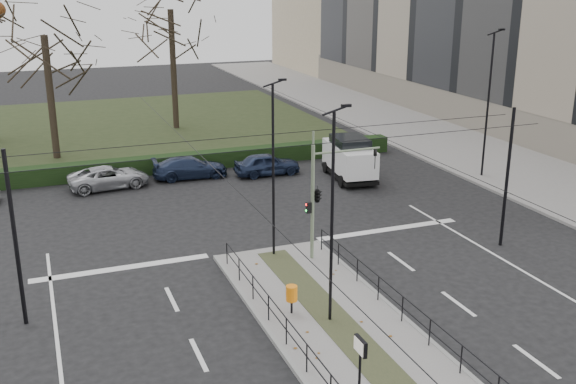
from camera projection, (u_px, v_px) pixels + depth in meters
name	position (u px, v px, depth m)	size (l,w,h in m)	color
ground	(314.00, 302.00, 23.97)	(140.00, 140.00, 0.00)	black
median_island	(344.00, 333.00, 21.73)	(4.40, 15.00, 0.14)	slate
sidewalk_east	(421.00, 133.00, 49.67)	(8.00, 90.00, 0.14)	slate
park	(72.00, 131.00, 50.36)	(38.00, 26.00, 0.10)	#253018
hedge	(89.00, 171.00, 38.31)	(38.00, 1.00, 1.00)	black
median_railing	(347.00, 309.00, 21.37)	(4.14, 13.24, 0.92)	black
catenary	(298.00, 197.00, 24.37)	(20.00, 34.00, 6.00)	black
traffic_light	(319.00, 193.00, 26.63)	(3.20, 1.83, 4.71)	#67765B
litter_bin	(292.00, 294.00, 22.65)	(0.39, 0.39, 1.00)	black
info_panel	(360.00, 355.00, 17.16)	(0.12, 0.56, 2.16)	black
streetlamp_median_near	(332.00, 216.00, 21.31)	(0.60, 0.12, 7.21)	black
streetlamp_median_far	(274.00, 169.00, 26.61)	(0.60, 0.12, 7.20)	black
streetlamp_sidewalk	(488.00, 103.00, 37.55)	(0.69, 0.14, 8.23)	black
parked_car_third	(190.00, 167.00, 38.61)	(1.73, 4.25, 1.23)	#1D2844
parked_car_fourth	(109.00, 177.00, 36.75)	(2.00, 4.33, 1.20)	#A8AAB0
white_van	(350.00, 157.00, 38.25)	(2.51, 4.75, 2.43)	white
bare_tree_center	(171.00, 18.00, 48.80)	(6.37, 6.37, 11.59)	black
bare_tree_near	(45.00, 45.00, 40.59)	(6.57, 6.57, 10.12)	black
parked_car_fifth	(267.00, 164.00, 39.17)	(1.54, 3.82, 1.30)	#1D2844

